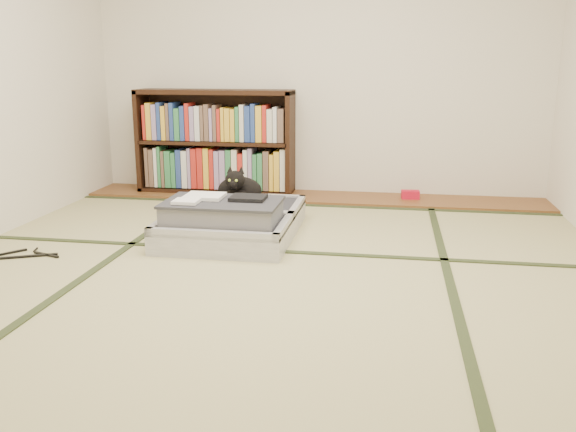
# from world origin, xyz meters

# --- Properties ---
(floor) EXTENTS (4.50, 4.50, 0.00)m
(floor) POSITION_xyz_m (0.00, 0.00, 0.00)
(floor) COLOR tan
(floor) RESTS_ON ground
(wood_strip) EXTENTS (4.00, 0.50, 0.02)m
(wood_strip) POSITION_xyz_m (0.00, 2.00, 0.01)
(wood_strip) COLOR brown
(wood_strip) RESTS_ON ground
(red_item) EXTENTS (0.16, 0.10, 0.07)m
(red_item) POSITION_xyz_m (0.84, 2.03, 0.06)
(red_item) COLOR red
(red_item) RESTS_ON wood_strip
(room_shell) EXTENTS (4.50, 4.50, 4.50)m
(room_shell) POSITION_xyz_m (0.00, 0.00, 1.46)
(room_shell) COLOR white
(room_shell) RESTS_ON ground
(tatami_borders) EXTENTS (4.00, 4.50, 0.01)m
(tatami_borders) POSITION_xyz_m (0.00, 0.49, 0.00)
(tatami_borders) COLOR #2D381E
(tatami_borders) RESTS_ON ground
(bookcase) EXTENTS (1.41, 0.32, 0.92)m
(bookcase) POSITION_xyz_m (-0.90, 2.07, 0.45)
(bookcase) COLOR black
(bookcase) RESTS_ON wood_strip
(suitcase) EXTENTS (0.84, 1.12, 0.33)m
(suitcase) POSITION_xyz_m (-0.39, 0.68, 0.12)
(suitcase) COLOR silver
(suitcase) RESTS_ON floor
(cat) EXTENTS (0.37, 0.38, 0.30)m
(cat) POSITION_xyz_m (-0.41, 0.97, 0.27)
(cat) COLOR black
(cat) RESTS_ON suitcase
(cable_coil) EXTENTS (0.12, 0.12, 0.03)m
(cable_coil) POSITION_xyz_m (-0.23, 1.00, 0.17)
(cable_coil) COLOR white
(cable_coil) RESTS_ON suitcase
(hanger) EXTENTS (0.42, 0.27, 0.01)m
(hanger) POSITION_xyz_m (-1.55, 0.05, 0.01)
(hanger) COLOR black
(hanger) RESTS_ON floor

